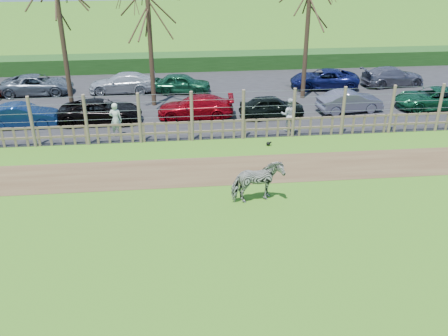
{
  "coord_description": "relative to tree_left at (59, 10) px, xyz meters",
  "views": [
    {
      "loc": [
        -0.75,
        -14.7,
        9.53
      ],
      "look_at": [
        1.0,
        2.5,
        1.1
      ],
      "focal_mm": 40.0,
      "sensor_mm": 36.0,
      "label": 1
    }
  ],
  "objects": [
    {
      "name": "zebra",
      "position": [
        8.69,
        -10.76,
        -4.8
      ],
      "size": [
        2.09,
        1.3,
        1.64
      ],
      "primitive_type": "imported",
      "rotation": [
        0.0,
        0.0,
        1.8
      ],
      "color": "gray",
      "rests_on": "ground"
    },
    {
      "name": "dirt_strip",
      "position": [
        6.5,
        -8.0,
        -5.61
      ],
      "size": [
        34.0,
        2.8,
        0.01
      ],
      "primitive_type": "cube",
      "color": "brown",
      "rests_on": "ground"
    },
    {
      "name": "crow",
      "position": [
        10.11,
        -5.52,
        -5.51
      ],
      "size": [
        0.26,
        0.19,
        0.21
      ],
      "color": "black",
      "rests_on": "ground"
    },
    {
      "name": "visitor_b",
      "position": [
        11.45,
        -3.79,
        -4.71
      ],
      "size": [
        0.95,
        0.81,
        1.72
      ],
      "primitive_type": "imported",
      "rotation": [
        0.0,
        0.0,
        2.94
      ],
      "color": "#B7BDC4",
      "rests_on": "asphalt"
    },
    {
      "name": "car_9",
      "position": [
        2.47,
        3.74,
        -4.98
      ],
      "size": [
        4.17,
        1.78,
        1.2
      ],
      "primitive_type": "imported",
      "rotation": [
        0.0,
        0.0,
        4.69
      ],
      "color": "#B7BCC4",
      "rests_on": "asphalt"
    },
    {
      "name": "visitor_a",
      "position": [
        2.77,
        -3.64,
        -4.71
      ],
      "size": [
        0.7,
        0.53,
        1.72
      ],
      "primitive_type": "imported",
      "rotation": [
        0.0,
        0.0,
        2.95
      ],
      "color": "silver",
      "rests_on": "asphalt"
    },
    {
      "name": "car_5",
      "position": [
        15.49,
        -1.29,
        -4.98
      ],
      "size": [
        3.78,
        1.76,
        1.2
      ],
      "primitive_type": "imported",
      "rotation": [
        0.0,
        0.0,
        1.71
      ],
      "color": "slate",
      "rests_on": "asphalt"
    },
    {
      "name": "hedge",
      "position": [
        6.5,
        9.0,
        -5.07
      ],
      "size": [
        46.0,
        2.0,
        1.1
      ],
      "primitive_type": "cube",
      "color": "#1E4716",
      "rests_on": "ground"
    },
    {
      "name": "fence",
      "position": [
        6.5,
        -4.5,
        -4.81
      ],
      "size": [
        30.16,
        0.16,
        2.5
      ],
      "color": "brown",
      "rests_on": "ground"
    },
    {
      "name": "car_10",
      "position": [
        6.21,
        3.26,
        -4.98
      ],
      "size": [
        3.67,
        1.84,
        1.2
      ],
      "primitive_type": "imported",
      "rotation": [
        0.0,
        0.0,
        1.45
      ],
      "color": "#154D30",
      "rests_on": "asphalt"
    },
    {
      "name": "car_4",
      "position": [
        10.97,
        -1.73,
        -4.98
      ],
      "size": [
        3.6,
        1.64,
        1.2
      ],
      "primitive_type": "imported",
      "rotation": [
        0.0,
        0.0,
        1.63
      ],
      "color": "black",
      "rests_on": "asphalt"
    },
    {
      "name": "tree_left",
      "position": [
        0.0,
        0.0,
        0.0
      ],
      "size": [
        4.8,
        4.8,
        7.88
      ],
      "color": "#3D2B1E",
      "rests_on": "ground"
    },
    {
      "name": "car_8",
      "position": [
        -2.74,
        3.87,
        -4.98
      ],
      "size": [
        4.35,
        2.07,
        1.2
      ],
      "primitive_type": "imported",
      "rotation": [
        0.0,
        0.0,
        1.59
      ],
      "color": "slate",
      "rests_on": "asphalt"
    },
    {
      "name": "car_1",
      "position": [
        -2.2,
        -1.8,
        -4.98
      ],
      "size": [
        3.68,
        1.38,
        1.2
      ],
      "primitive_type": "imported",
      "rotation": [
        0.0,
        0.0,
        1.6
      ],
      "color": "navy",
      "rests_on": "asphalt"
    },
    {
      "name": "tree_right",
      "position": [
        13.5,
        1.5,
        -0.37
      ],
      "size": [
        4.8,
        4.8,
        7.35
      ],
      "color": "#3D2B1E",
      "rests_on": "ground"
    },
    {
      "name": "tree_mid",
      "position": [
        4.5,
        1.0,
        -0.75
      ],
      "size": [
        4.8,
        4.8,
        6.83
      ],
      "color": "#3D2B1E",
      "rests_on": "ground"
    },
    {
      "name": "car_2",
      "position": [
        1.77,
        -1.53,
        -4.98
      ],
      "size": [
        4.35,
        2.06,
        1.2
      ],
      "primitive_type": "imported",
      "rotation": [
        0.0,
        0.0,
        1.55
      ],
      "color": "black",
      "rests_on": "asphalt"
    },
    {
      "name": "car_3",
      "position": [
        6.83,
        -1.34,
        -4.98
      ],
      "size": [
        4.24,
        1.96,
        1.2
      ],
      "primitive_type": "imported",
      "rotation": [
        0.0,
        0.0,
        4.64
      ],
      "color": "#950510",
      "rests_on": "asphalt"
    },
    {
      "name": "car_12",
      "position": [
        15.34,
        3.31,
        -4.98
      ],
      "size": [
        4.53,
        2.5,
        1.2
      ],
      "primitive_type": "imported",
      "rotation": [
        0.0,
        0.0,
        4.59
      ],
      "color": "#11164D",
      "rests_on": "asphalt"
    },
    {
      "name": "car_13",
      "position": [
        19.97,
        3.45,
        -4.98
      ],
      "size": [
        4.3,
        2.13,
        1.2
      ],
      "primitive_type": "imported",
      "rotation": [
        0.0,
        0.0,
        1.68
      ],
      "color": "#565665",
      "rests_on": "asphalt"
    },
    {
      "name": "ground",
      "position": [
        6.5,
        -12.5,
        -5.62
      ],
      "size": [
        120.0,
        120.0,
        0.0
      ],
      "primitive_type": "plane",
      "color": "olive",
      "rests_on": "ground"
    },
    {
      "name": "car_6",
      "position": [
        20.44,
        -1.22,
        -4.98
      ],
      "size": [
        4.4,
        2.19,
        1.2
      ],
      "primitive_type": "imported",
      "rotation": [
        0.0,
        0.0,
        4.67
      ],
      "color": "#10492B",
      "rests_on": "asphalt"
    },
    {
      "name": "asphalt",
      "position": [
        6.5,
        2.0,
        -5.6
      ],
      "size": [
        44.0,
        13.0,
        0.04
      ],
      "primitive_type": "cube",
      "color": "#232326",
      "rests_on": "ground"
    }
  ]
}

